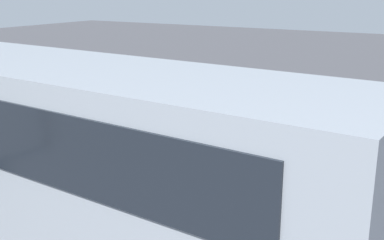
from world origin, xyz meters
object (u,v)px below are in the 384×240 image
stunt_motorcycle (171,108)px  spectator_far_left (245,159)px  spectator_centre (149,148)px  spectator_right (123,141)px  spectator_left (201,149)px  parked_motorcycle_silver (190,195)px  traffic_cone (260,131)px  tour_bus (78,162)px

stunt_motorcycle → spectator_far_left: bearing=138.1°
spectator_far_left → spectator_centre: 2.15m
spectator_centre → spectator_right: bearing=-1.9°
spectator_left → parked_motorcycle_silver: size_ratio=0.87×
stunt_motorcycle → spectator_centre: bearing=118.6°
spectator_right → parked_motorcycle_silver: (-2.21, 0.70, -0.53)m
spectator_centre → parked_motorcycle_silver: size_ratio=0.82×
stunt_motorcycle → traffic_cone: (-3.11, -0.08, -0.31)m
traffic_cone → spectator_right: bearing=72.8°
tour_bus → spectator_left: (-0.52, -3.07, -0.57)m
traffic_cone → tour_bus: bearing=89.4°
spectator_right → traffic_cone: 4.82m
tour_bus → spectator_right: bearing=-64.1°
tour_bus → traffic_cone: 7.43m
tour_bus → spectator_far_left: bearing=-116.1°
tour_bus → spectator_left: size_ratio=5.53×
stunt_motorcycle → traffic_cone: 3.13m
spectator_right → parked_motorcycle_silver: 2.38m
spectator_left → spectator_centre: size_ratio=1.07×
parked_motorcycle_silver → spectator_right: bearing=-17.6°
spectator_left → spectator_centre: bearing=17.5°
spectator_far_left → traffic_cone: size_ratio=2.69×
spectator_left → spectator_right: bearing=9.8°
spectator_right → parked_motorcycle_silver: spectator_right is taller
tour_bus → spectator_centre: bearing=-78.0°
parked_motorcycle_silver → traffic_cone: bearing=-81.3°
spectator_centre → spectator_right: 0.76m
spectator_far_left → stunt_motorcycle: bearing=-41.9°
spectator_right → traffic_cone: spectator_right is taller
spectator_centre → traffic_cone: spectator_centre is taller
parked_motorcycle_silver → tour_bus: bearing=66.9°
tour_bus → spectator_right: (1.34, -2.75, -0.63)m
spectator_right → traffic_cone: bearing=-107.2°
tour_bus → parked_motorcycle_silver: 2.51m
spectator_left → parked_motorcycle_silver: (-0.35, 1.02, -0.59)m
spectator_right → stunt_motorcycle: (1.70, -4.48, -0.40)m
spectator_far_left → parked_motorcycle_silver: size_ratio=0.83×
spectator_far_left → stunt_motorcycle: 6.16m
parked_motorcycle_silver → spectator_left: bearing=-71.0°
spectator_centre → spectator_right: (0.76, -0.03, 0.01)m
parked_motorcycle_silver → stunt_motorcycle: size_ratio=1.02×
spectator_left → traffic_cone: 4.33m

